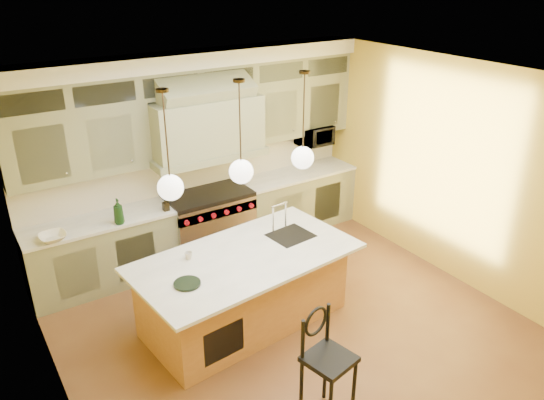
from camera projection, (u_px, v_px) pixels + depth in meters
floor at (294, 329)px, 6.23m from camera, size 5.00×5.00×0.00m
ceiling at (299, 82)px, 5.04m from camera, size 5.00×5.00×0.00m
wall_back at (195, 153)px, 7.55m from camera, size 5.00×0.00×5.00m
wall_front at (501, 350)px, 3.73m from camera, size 5.00×0.00×5.00m
wall_left at (50, 290)px, 4.40m from camera, size 0.00×5.00×5.00m
wall_right at (453, 172)px, 6.88m from camera, size 0.00×5.00×5.00m
back_cabinetry at (203, 160)px, 7.36m from camera, size 5.00×0.77×2.90m
range at (209, 223)px, 7.68m from camera, size 1.20×0.74×0.96m
kitchen_island at (245, 287)px, 6.19m from camera, size 2.66×1.59×1.35m
counter_stool at (326, 360)px, 4.78m from camera, size 0.48×0.48×1.16m
microwave at (315, 136)px, 8.33m from camera, size 0.54×0.37×0.30m
oil_bottle_a at (118, 211)px, 6.59m from camera, size 0.13×0.13×0.33m
oil_bottle_b at (166, 205)px, 6.97m from camera, size 0.08×0.08×0.17m
fruit_bowl at (53, 237)px, 6.25m from camera, size 0.33×0.33×0.08m
cup at (188, 256)px, 5.89m from camera, size 0.09×0.09×0.08m
pendant_left at (170, 185)px, 5.18m from camera, size 0.26×0.26×1.11m
pendant_center at (241, 169)px, 5.58m from camera, size 0.26×0.26×1.11m
pendant_right at (303, 155)px, 5.98m from camera, size 0.26×0.26×1.11m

